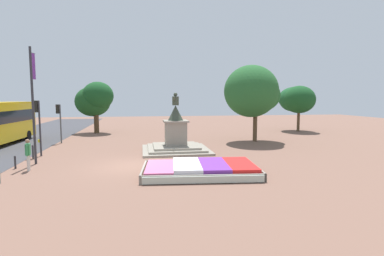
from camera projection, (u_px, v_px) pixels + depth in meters
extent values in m
plane|color=brown|center=(131.00, 166.00, 17.54)|extent=(95.74, 95.74, 0.00)
cube|color=#38281C|center=(200.00, 171.00, 15.72)|extent=(6.11, 3.93, 0.37)
cube|color=gray|center=(204.00, 179.00, 13.99)|extent=(5.99, 0.68, 0.41)
cube|color=gray|center=(197.00, 163.00, 17.45)|extent=(5.99, 0.68, 0.41)
cube|color=gray|center=(143.00, 171.00, 15.51)|extent=(0.45, 3.58, 0.41)
cube|color=gray|center=(255.00, 169.00, 15.92)|extent=(0.45, 3.58, 0.41)
cube|color=#D86699|center=(160.00, 167.00, 15.55)|extent=(1.70, 3.31, 0.10)
cube|color=white|center=(187.00, 165.00, 15.64)|extent=(1.70, 3.31, 0.22)
cube|color=#72339E|center=(213.00, 165.00, 15.74)|extent=(1.70, 3.31, 0.20)
cube|color=red|center=(240.00, 165.00, 15.83)|extent=(1.70, 3.31, 0.20)
cube|color=#B2BCAD|center=(204.00, 179.00, 13.94)|extent=(5.70, 0.75, 0.33)
cube|color=gray|center=(176.00, 150.00, 22.63)|extent=(4.97, 4.97, 0.15)
cube|color=gray|center=(176.00, 148.00, 22.61)|extent=(4.16, 4.16, 0.15)
cube|color=gray|center=(176.00, 146.00, 22.60)|extent=(3.36, 3.36, 0.15)
cube|color=gray|center=(176.00, 134.00, 22.50)|extent=(1.54, 1.54, 1.75)
cube|color=gray|center=(176.00, 121.00, 22.41)|extent=(1.81, 1.81, 0.12)
cone|color=#384233|center=(176.00, 113.00, 22.35)|extent=(1.15, 1.15, 1.13)
cylinder|color=#384233|center=(176.00, 101.00, 22.26)|extent=(0.49, 0.49, 0.66)
sphere|color=#384233|center=(175.00, 95.00, 22.21)|extent=(0.29, 0.29, 0.29)
cylinder|color=#384233|center=(174.00, 99.00, 21.94)|extent=(0.27, 0.52, 0.49)
cylinder|color=#2D2D33|center=(40.00, 128.00, 20.43)|extent=(0.12, 0.12, 3.81)
cube|color=black|center=(36.00, 106.00, 20.25)|extent=(0.24, 0.28, 0.80)
cylinder|color=#4B0808|center=(33.00, 103.00, 20.20)|extent=(0.03, 0.14, 0.14)
cylinder|color=yellow|center=(34.00, 106.00, 20.23)|extent=(0.03, 0.14, 0.14)
cylinder|color=#0D4211|center=(34.00, 110.00, 20.26)|extent=(0.03, 0.14, 0.14)
cube|color=gold|center=(39.00, 141.00, 20.50)|extent=(0.10, 0.16, 0.20)
cylinder|color=#4C5156|center=(61.00, 124.00, 26.28)|extent=(0.12, 0.12, 3.42)
cube|color=black|center=(58.00, 109.00, 26.12)|extent=(0.24, 0.28, 0.80)
cylinder|color=red|center=(56.00, 106.00, 26.06)|extent=(0.03, 0.14, 0.14)
cylinder|color=#543E08|center=(56.00, 109.00, 26.09)|extent=(0.03, 0.14, 0.14)
cylinder|color=#0D4211|center=(56.00, 112.00, 26.12)|extent=(0.03, 0.14, 0.14)
cylinder|color=#2D2D33|center=(33.00, 106.00, 17.78)|extent=(0.14, 0.14, 6.98)
cube|color=#6B2D8C|center=(33.00, 66.00, 17.82)|extent=(0.09, 0.40, 1.54)
cylinder|color=#2D2D33|center=(33.00, 53.00, 17.74)|extent=(0.13, 0.54, 0.03)
cylinder|color=black|center=(3.00, 136.00, 28.15)|extent=(0.32, 0.91, 0.90)
cylinder|color=black|center=(28.00, 135.00, 28.42)|extent=(0.32, 0.91, 0.90)
cylinder|color=beige|center=(28.00, 163.00, 16.29)|extent=(0.13, 0.13, 0.88)
cylinder|color=beige|center=(29.00, 163.00, 16.46)|extent=(0.13, 0.13, 0.88)
cube|color=#338C4C|center=(28.00, 149.00, 16.30)|extent=(0.27, 0.41, 0.62)
cylinder|color=#338C4C|center=(27.00, 151.00, 16.08)|extent=(0.09, 0.09, 0.59)
cylinder|color=#338C4C|center=(29.00, 149.00, 16.53)|extent=(0.09, 0.09, 0.59)
sphere|color=#8C664C|center=(27.00, 141.00, 16.26)|extent=(0.23, 0.23, 0.23)
cylinder|color=#2D2D33|center=(15.00, 163.00, 16.88)|extent=(0.11, 0.11, 0.66)
sphere|color=#2D2D33|center=(15.00, 157.00, 16.84)|extent=(0.12, 0.12, 0.12)
cylinder|color=#2D2D33|center=(33.00, 152.00, 19.74)|extent=(0.11, 0.11, 0.80)
sphere|color=#2D2D33|center=(33.00, 146.00, 19.69)|extent=(0.12, 0.12, 0.12)
cylinder|color=brown|center=(255.00, 125.00, 27.51)|extent=(0.39, 0.39, 2.94)
ellipsoid|color=#215C29|center=(259.00, 95.00, 27.41)|extent=(3.92, 3.81, 3.09)
ellipsoid|color=#265D29|center=(253.00, 86.00, 26.57)|extent=(3.82, 3.30, 3.28)
ellipsoid|color=#265E2C|center=(251.00, 91.00, 26.62)|extent=(4.78, 5.10, 4.62)
cylinder|color=#4C3823|center=(96.00, 123.00, 33.97)|extent=(0.55, 0.55, 2.37)
ellipsoid|color=#184A20|center=(98.00, 96.00, 33.55)|extent=(3.44, 3.38, 3.13)
ellipsoid|color=#1B4A20|center=(93.00, 101.00, 33.93)|extent=(3.92, 3.35, 3.38)
cylinder|color=brown|center=(298.00, 121.00, 35.96)|extent=(0.33, 0.33, 2.35)
ellipsoid|color=#194B22|center=(299.00, 99.00, 34.99)|extent=(3.77, 3.46, 3.21)
ellipsoid|color=#164A23|center=(295.00, 99.00, 36.24)|extent=(3.83, 4.02, 2.89)
ellipsoid|color=#1A4F26|center=(293.00, 99.00, 35.61)|extent=(3.18, 3.21, 2.84)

